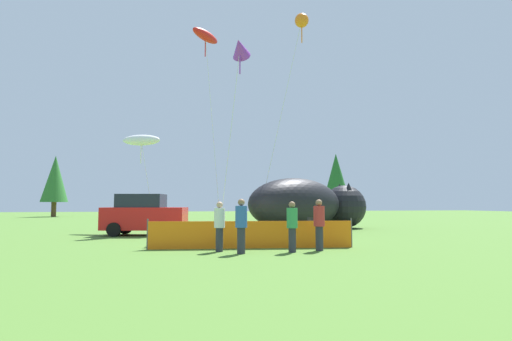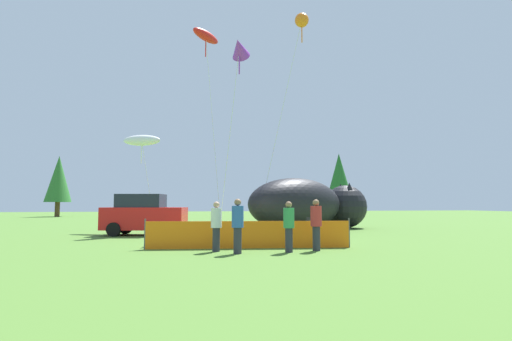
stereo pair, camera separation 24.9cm
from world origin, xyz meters
name	(u,v)px [view 2 (the right image)]	position (x,y,z in m)	size (l,w,h in m)	color
ground_plane	(252,238)	(0.00, 0.00, 0.00)	(120.00, 120.00, 0.00)	#4C752D
parked_car	(144,215)	(-4.77, 2.70, 0.97)	(4.10, 2.45, 1.96)	red
folding_chair	(312,225)	(2.69, -0.07, 0.54)	(0.60, 0.60, 0.89)	black
inflatable_cat	(308,206)	(4.18, 4.72, 1.36)	(8.49, 5.65, 2.94)	black
safety_fence	(249,235)	(-0.85, -3.82, 0.46)	(6.93, 0.87, 1.01)	orange
spectator_in_black_shirt	(216,224)	(-2.03, -4.48, 0.86)	(0.34, 0.34, 1.57)	#2D2D38
spectator_in_blue_shirt	(316,223)	(1.15, -4.92, 0.90)	(0.36, 0.36, 1.64)	#2D2D38
spectator_in_red_shirt	(238,224)	(-1.45, -5.16, 0.90)	(0.36, 0.36, 1.66)	#2D2D38
spectator_in_yellow_shirt	(289,224)	(0.17, -5.14, 0.86)	(0.34, 0.34, 1.58)	#2D2D38
kite_purple_delta	(239,49)	(-0.37, 1.50, 9.06)	(1.55, 1.52, 9.72)	silver
kite_white_ghost	(142,141)	(-5.21, 5.66, 5.02)	(2.38, 1.72, 5.43)	silver
kite_red_lizard	(206,37)	(-1.65, 6.45, 11.64)	(2.10, 2.12, 12.09)	silver
kite_orange_flower	(301,22)	(3.51, 3.58, 11.75)	(2.92, 1.10, 12.24)	silver
horizon_tree_east	(59,179)	(-16.63, 32.44, 4.32)	(2.95, 2.95, 7.04)	brown
horizon_tree_west	(339,177)	(19.53, 36.02, 5.31)	(3.62, 3.62, 8.65)	brown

